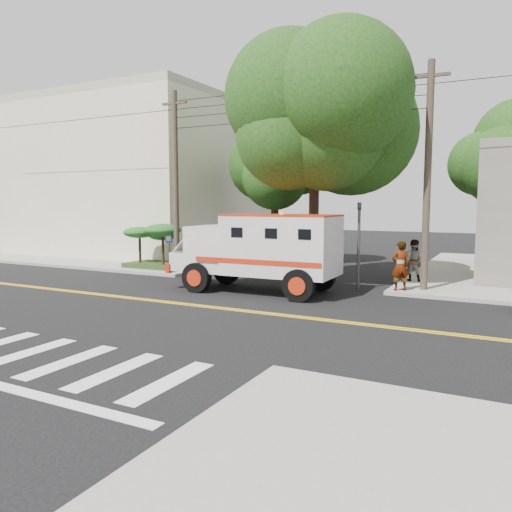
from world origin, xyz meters
The scene contains 14 objects.
ground centered at (0.00, 0.00, 0.00)m, with size 100.00×100.00×0.00m, color black.
sidewalk_nw centered at (-13.50, 13.50, 0.07)m, with size 17.00×17.00×0.15m, color gray.
building_left centered at (-15.50, 15.00, 5.15)m, with size 16.00×14.00×10.00m, color beige.
utility_pole_left centered at (-5.60, 6.00, 4.50)m, with size 0.28×0.28×9.00m, color #382D23.
utility_pole_right centered at (6.30, 6.20, 4.50)m, with size 0.28×0.28×9.00m, color #382D23.
tree_main centered at (1.94, 6.21, 7.20)m, with size 6.08×5.70×9.85m.
tree_left centered at (-2.68, 11.79, 5.73)m, with size 4.48×4.20×7.70m.
tree_right centered at (8.84, 15.77, 6.09)m, with size 4.80×4.50×8.20m.
traffic_signal centered at (3.80, 5.60, 2.23)m, with size 0.15×0.18×3.60m.
accessibility_sign centered at (-6.20, 6.17, 1.37)m, with size 0.45×0.10×2.02m.
palm_planter centered at (-7.44, 6.62, 1.65)m, with size 3.52×2.63×2.36m.
armored_truck centered at (0.44, 3.44, 1.78)m, with size 6.93×2.93×3.12m.
pedestrian_a centered at (5.50, 5.50, 1.12)m, with size 0.71×0.46×1.94m, color gray.
pedestrian_b centered at (5.50, 8.29, 1.06)m, with size 0.89×0.69×1.83m, color gray.
Camera 1 is at (9.39, -14.27, 3.57)m, focal length 35.00 mm.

